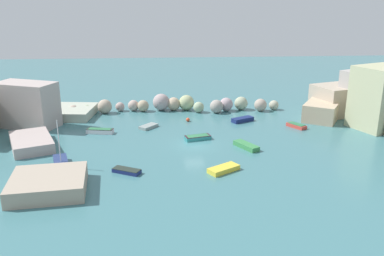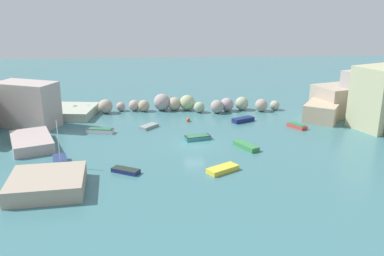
% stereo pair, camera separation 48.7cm
% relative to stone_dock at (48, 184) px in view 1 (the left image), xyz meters
% --- Properties ---
extents(cove_water, '(160.00, 160.00, 0.00)m').
position_rel_stone_dock_xyz_m(cove_water, '(15.06, 11.93, -0.78)').
color(cove_water, '#3F747B').
rests_on(cove_water, ground).
extents(cliff_headland_right, '(20.29, 21.86, 8.80)m').
position_rel_stone_dock_xyz_m(cliff_headland_right, '(42.20, 20.37, 2.25)').
color(cliff_headland_right, '#A79F9A').
rests_on(cliff_headland_right, ground).
extents(rock_breakwater, '(34.15, 4.80, 2.76)m').
position_rel_stone_dock_xyz_m(rock_breakwater, '(14.12, 28.45, 0.32)').
color(rock_breakwater, tan).
rests_on(rock_breakwater, ground).
extents(stone_dock, '(7.70, 7.38, 1.56)m').
position_rel_stone_dock_xyz_m(stone_dock, '(0.00, 0.00, 0.00)').
color(stone_dock, tan).
rests_on(stone_dock, ground).
extents(channel_buoy, '(0.58, 0.58, 0.58)m').
position_rel_stone_dock_xyz_m(channel_buoy, '(14.93, 22.38, -0.49)').
color(channel_buoy, '#E04C28').
rests_on(channel_buoy, cove_water).
extents(moored_boat_0, '(2.79, 5.14, 5.40)m').
position_rel_stone_dock_xyz_m(moored_boat_0, '(-0.11, 5.82, -0.38)').
color(moored_boat_0, navy).
rests_on(moored_boat_0, cove_water).
extents(moored_boat_1, '(3.59, 2.69, 0.62)m').
position_rel_stone_dock_xyz_m(moored_boat_1, '(23.14, 21.72, -0.47)').
color(moored_boat_1, navy).
rests_on(moored_boat_1, cove_water).
extents(moored_boat_2, '(2.86, 3.04, 0.41)m').
position_rel_stone_dock_xyz_m(moored_boat_2, '(9.09, 19.65, -0.57)').
color(moored_boat_2, gray).
rests_on(moored_boat_2, cove_water).
extents(moored_boat_3, '(2.87, 3.82, 0.58)m').
position_rel_stone_dock_xyz_m(moored_boat_3, '(21.39, 10.38, -0.49)').
color(moored_boat_3, '#39874A').
rests_on(moored_boat_3, cove_water).
extents(moored_boat_4, '(3.84, 1.84, 0.64)m').
position_rel_stone_dock_xyz_m(moored_boat_4, '(2.48, 17.71, -0.45)').
color(moored_boat_4, white).
rests_on(moored_boat_4, cove_water).
extents(moored_boat_5, '(3.22, 2.40, 0.46)m').
position_rel_stone_dock_xyz_m(moored_boat_5, '(7.15, 3.83, -0.55)').
color(moored_boat_5, navy).
rests_on(moored_boat_5, cove_water).
extents(moored_boat_6, '(3.61, 2.19, 0.56)m').
position_rel_stone_dock_xyz_m(moored_boat_6, '(15.66, 14.02, -0.49)').
color(moored_boat_6, teal).
rests_on(moored_boat_6, cove_water).
extents(moored_boat_7, '(3.74, 3.14, 0.52)m').
position_rel_stone_dock_xyz_m(moored_boat_7, '(17.51, 3.45, -0.52)').
color(moored_boat_7, yellow).
rests_on(moored_boat_7, cove_water).
extents(moored_boat_8, '(2.54, 3.08, 0.56)m').
position_rel_stone_dock_xyz_m(moored_boat_8, '(30.28, 18.21, -0.51)').
color(moored_boat_8, '#CA4137').
rests_on(moored_boat_8, cove_water).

